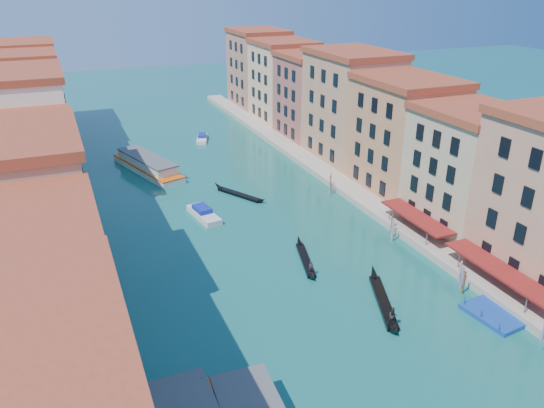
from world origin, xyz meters
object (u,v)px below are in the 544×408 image
at_px(gondola_fore, 305,259).
at_px(blue_dock, 494,315).
at_px(gondola_right, 384,301).
at_px(vaporetto_far, 148,165).

xyz_separation_m(gondola_fore, blue_dock, (13.40, -18.34, -0.12)).
bearing_deg(gondola_right, gondola_fore, 128.79).
bearing_deg(gondola_right, blue_dock, -11.77).
bearing_deg(vaporetto_far, blue_dock, -83.98).
distance_m(gondola_right, blue_dock, 11.52).
height_order(vaporetto_far, blue_dock, vaporetto_far).
xyz_separation_m(vaporetto_far, gondola_fore, (12.36, -41.21, -0.94)).
bearing_deg(blue_dock, gondola_right, 140.27).
relative_size(vaporetto_far, gondola_right, 1.57).
relative_size(gondola_right, blue_dock, 1.96).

